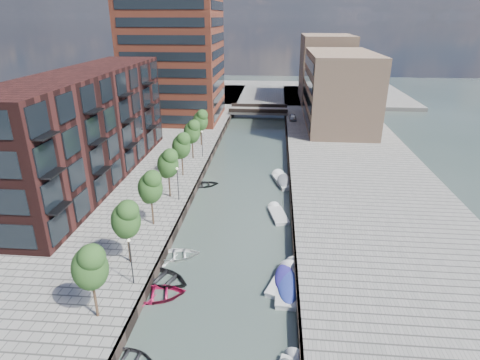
# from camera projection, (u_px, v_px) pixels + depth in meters

# --- Properties ---
(water) EXTENTS (300.00, 300.00, 0.00)m
(water) POSITION_uv_depth(u_px,v_px,m) (249.00, 164.00, 61.98)
(water) COLOR #38473F
(water) RESTS_ON ground
(quay_left) EXTENTS (60.00, 140.00, 1.00)m
(quay_left) POSITION_uv_depth(u_px,v_px,m) (27.00, 154.00, 64.78)
(quay_left) COLOR gray
(quay_left) RESTS_ON ground
(quay_right) EXTENTS (20.00, 140.00, 1.00)m
(quay_right) POSITION_uv_depth(u_px,v_px,m) (354.00, 164.00, 60.47)
(quay_right) COLOR gray
(quay_right) RESTS_ON ground
(quay_wall_left) EXTENTS (0.25, 140.00, 1.00)m
(quay_wall_left) POSITION_uv_depth(u_px,v_px,m) (210.00, 160.00, 62.30)
(quay_wall_left) COLOR #332823
(quay_wall_left) RESTS_ON ground
(quay_wall_right) EXTENTS (0.25, 140.00, 1.00)m
(quay_wall_right) POSITION_uv_depth(u_px,v_px,m) (289.00, 162.00, 61.29)
(quay_wall_right) COLOR #332823
(quay_wall_right) RESTS_ON ground
(far_closure) EXTENTS (80.00, 40.00, 1.00)m
(far_closure) POSITION_uv_depth(u_px,v_px,m) (263.00, 93.00, 117.11)
(far_closure) COLOR gray
(far_closure) RESTS_ON ground
(apartment_block) EXTENTS (8.00, 38.00, 14.00)m
(apartment_block) POSITION_uv_depth(u_px,v_px,m) (89.00, 127.00, 51.40)
(apartment_block) COLOR black
(apartment_block) RESTS_ON quay_left
(tower) EXTENTS (18.00, 18.00, 30.00)m
(tower) POSITION_uv_depth(u_px,v_px,m) (174.00, 44.00, 80.39)
(tower) COLOR brown
(tower) RESTS_ON quay_left
(tan_block_near) EXTENTS (12.00, 25.00, 14.00)m
(tan_block_near) POSITION_uv_depth(u_px,v_px,m) (339.00, 89.00, 77.91)
(tan_block_near) COLOR tan
(tan_block_near) RESTS_ON quay_right
(tan_block_far) EXTENTS (12.00, 20.00, 16.00)m
(tan_block_far) POSITION_uv_depth(u_px,v_px,m) (325.00, 68.00, 101.50)
(tan_block_far) COLOR tan
(tan_block_far) RESTS_ON quay_right
(bridge) EXTENTS (13.00, 6.00, 1.30)m
(bridge) POSITION_uv_depth(u_px,v_px,m) (259.00, 110.00, 90.96)
(bridge) COLOR gray
(bridge) RESTS_ON ground
(tree_0) EXTENTS (2.50, 2.50, 5.95)m
(tree_0) POSITION_uv_depth(u_px,v_px,m) (90.00, 266.00, 27.49)
(tree_0) COLOR #382619
(tree_0) RESTS_ON quay_left
(tree_1) EXTENTS (2.50, 2.50, 5.95)m
(tree_1) POSITION_uv_depth(u_px,v_px,m) (126.00, 218.00, 33.95)
(tree_1) COLOR #382619
(tree_1) RESTS_ON quay_left
(tree_2) EXTENTS (2.50, 2.50, 5.95)m
(tree_2) POSITION_uv_depth(u_px,v_px,m) (150.00, 186.00, 40.40)
(tree_2) COLOR #382619
(tree_2) RESTS_ON quay_left
(tree_3) EXTENTS (2.50, 2.50, 5.95)m
(tree_3) POSITION_uv_depth(u_px,v_px,m) (168.00, 163.00, 46.85)
(tree_3) COLOR #382619
(tree_3) RESTS_ON quay_left
(tree_4) EXTENTS (2.50, 2.50, 5.95)m
(tree_4) POSITION_uv_depth(u_px,v_px,m) (181.00, 145.00, 53.31)
(tree_4) COLOR #382619
(tree_4) RESTS_ON quay_left
(tree_5) EXTENTS (2.50, 2.50, 5.95)m
(tree_5) POSITION_uv_depth(u_px,v_px,m) (192.00, 131.00, 59.76)
(tree_5) COLOR #382619
(tree_5) RESTS_ON quay_left
(tree_6) EXTENTS (2.50, 2.50, 5.95)m
(tree_6) POSITION_uv_depth(u_px,v_px,m) (200.00, 120.00, 66.21)
(tree_6) COLOR #382619
(tree_6) RESTS_ON quay_left
(lamp_0) EXTENTS (0.24, 0.24, 4.12)m
(lamp_0) POSITION_uv_depth(u_px,v_px,m) (131.00, 257.00, 31.75)
(lamp_0) COLOR black
(lamp_0) RESTS_ON quay_left
(lamp_1) EXTENTS (0.24, 0.24, 4.12)m
(lamp_1) POSITION_uv_depth(u_px,v_px,m) (178.00, 180.00, 46.50)
(lamp_1) COLOR black
(lamp_1) RESTS_ON quay_left
(lamp_2) EXTENTS (0.24, 0.24, 4.12)m
(lamp_2) POSITION_uv_depth(u_px,v_px,m) (202.00, 141.00, 61.25)
(lamp_2) COLOR black
(lamp_2) RESTS_ON quay_left
(sloop_1) EXTENTS (6.07, 5.23, 1.06)m
(sloop_1) POSITION_uv_depth(u_px,v_px,m) (162.00, 281.00, 34.59)
(sloop_1) COLOR black
(sloop_1) RESTS_ON ground
(sloop_2) EXTENTS (5.58, 4.55, 1.01)m
(sloop_2) POSITION_uv_depth(u_px,v_px,m) (157.00, 297.00, 32.58)
(sloop_2) COLOR #A3113D
(sloop_2) RESTS_ON ground
(sloop_3) EXTENTS (5.00, 4.11, 0.90)m
(sloop_3) POSITION_uv_depth(u_px,v_px,m) (177.00, 257.00, 38.03)
(sloop_3) COLOR white
(sloop_3) RESTS_ON ground
(sloop_4) EXTENTS (4.68, 3.92, 0.83)m
(sloop_4) POSITION_uv_depth(u_px,v_px,m) (204.00, 186.00, 54.01)
(sloop_4) COLOR black
(sloop_4) RESTS_ON ground
(motorboat_0) EXTENTS (2.20, 5.73, 1.88)m
(motorboat_0) POSITION_uv_depth(u_px,v_px,m) (288.00, 284.00, 33.77)
(motorboat_0) COLOR silver
(motorboat_0) RESTS_ON ground
(motorboat_2) EXTENTS (2.56, 4.78, 1.51)m
(motorboat_2) POSITION_uv_depth(u_px,v_px,m) (277.00, 214.00, 46.09)
(motorboat_2) COLOR silver
(motorboat_2) RESTS_ON ground
(motorboat_3) EXTENTS (3.46, 5.63, 1.78)m
(motorboat_3) POSITION_uv_depth(u_px,v_px,m) (286.00, 278.00, 34.64)
(motorboat_3) COLOR white
(motorboat_3) RESTS_ON ground
(motorboat_4) EXTENTS (3.39, 5.90, 1.86)m
(motorboat_4) POSITION_uv_depth(u_px,v_px,m) (283.00, 181.00, 55.12)
(motorboat_4) COLOR silver
(motorboat_4) RESTS_ON ground
(car) EXTENTS (1.56, 3.66, 1.23)m
(car) POSITION_uv_depth(u_px,v_px,m) (293.00, 117.00, 83.86)
(car) COLOR #B7B8BC
(car) RESTS_ON quay_right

